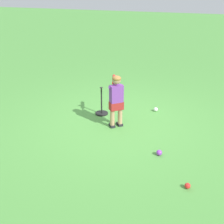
{
  "coord_description": "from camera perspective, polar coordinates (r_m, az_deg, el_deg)",
  "views": [
    {
      "loc": [
        -1.49,
        5.65,
        2.87
      ],
      "look_at": [
        0.03,
        0.49,
        0.45
      ],
      "focal_mm": 50.0,
      "sensor_mm": 36.0,
      "label": 1
    }
  ],
  "objects": [
    {
      "name": "play_ball_far_right",
      "position": [
        5.43,
        8.61,
        -7.36
      ],
      "size": [
        0.1,
        0.1,
        0.1
      ],
      "primitive_type": "sphere",
      "color": "purple",
      "rests_on": "ground"
    },
    {
      "name": "ground_plane",
      "position": [
        6.51,
        1.48,
        -1.97
      ],
      "size": [
        40.0,
        40.0,
        0.0
      ],
      "primitive_type": "plane",
      "color": "#519942"
    },
    {
      "name": "play_ball_by_bucket",
      "position": [
        7.08,
        8.0,
        0.48
      ],
      "size": [
        0.09,
        0.09,
        0.09
      ],
      "primitive_type": "sphere",
      "color": "white",
      "rests_on": "ground"
    },
    {
      "name": "batting_tee",
      "position": [
        6.86,
        -1.91,
        0.44
      ],
      "size": [
        0.28,
        0.28,
        0.62
      ],
      "color": "black",
      "rests_on": "ground"
    },
    {
      "name": "play_ball_far_left",
      "position": [
        4.76,
        13.65,
        -12.98
      ],
      "size": [
        0.09,
        0.09,
        0.09
      ],
      "primitive_type": "sphere",
      "color": "red",
      "rests_on": "ground"
    },
    {
      "name": "child_batter",
      "position": [
        6.12,
        0.75,
        2.93
      ],
      "size": [
        0.4,
        0.77,
        1.08
      ],
      "color": "#232328",
      "rests_on": "ground"
    }
  ]
}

